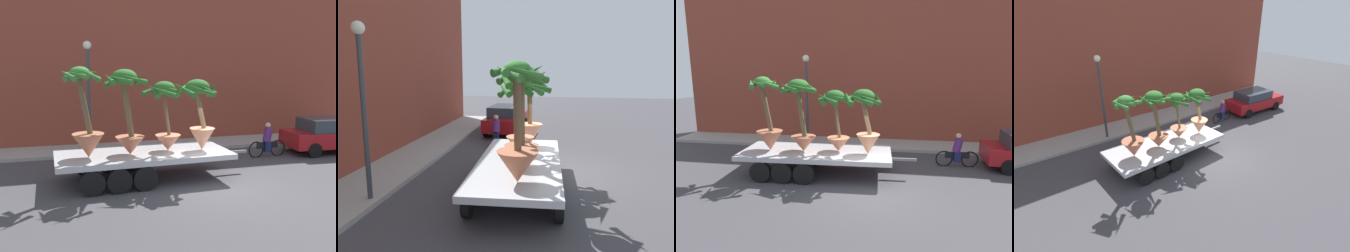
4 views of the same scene
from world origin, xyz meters
The scene contains 11 objects.
ground_plane centered at (0.00, 0.00, 0.00)m, with size 60.00×60.00×0.00m, color #423F44.
sidewalk centered at (0.00, 6.10, 0.07)m, with size 24.00×2.20×0.15m, color #A39E99.
building_facade centered at (0.00, 7.80, 4.32)m, with size 24.00×1.20×8.64m, color brown.
flatbed_trailer centered at (-2.47, 1.26, 0.77)m, with size 7.07×2.72×0.98m.
potted_palm_rear centered at (-4.17, 1.07, 2.11)m, with size 1.41×1.34×2.98m.
potted_palm_middle centered at (-1.39, 1.36, 2.25)m, with size 1.49×1.61×2.46m.
potted_palm_front centered at (-0.22, 1.14, 2.30)m, with size 1.55×1.54×2.52m.
potted_palm_extra centered at (-2.79, 1.14, 2.42)m, with size 1.49×1.52×2.89m.
cyclist centered at (3.66, 3.12, 0.67)m, with size 1.84×0.37×1.54m.
parked_car centered at (6.99, 3.15, 0.83)m, with size 4.59×2.08×1.58m.
street_lamp centered at (-3.78, 5.30, 3.23)m, with size 0.36×0.36×4.83m.
Camera 4 is at (-8.78, -8.87, 7.47)m, focal length 28.62 mm.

